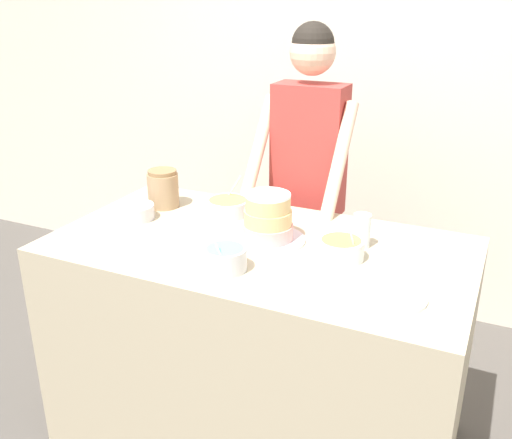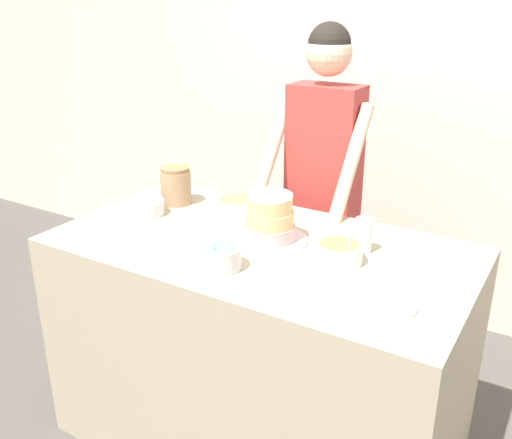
% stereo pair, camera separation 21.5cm
% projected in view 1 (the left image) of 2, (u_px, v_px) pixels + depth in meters
% --- Properties ---
extents(wall_back, '(10.00, 0.05, 2.60)m').
position_uv_depth(wall_back, '(363.00, 96.00, 3.34)').
color(wall_back, beige).
rests_on(wall_back, ground_plane).
extents(counter, '(1.64, 0.89, 0.95)m').
position_uv_depth(counter, '(259.00, 346.00, 2.41)').
color(counter, tan).
rests_on(counter, ground_plane).
extents(person_baker, '(0.46, 0.48, 1.75)m').
position_uv_depth(person_baker, '(308.00, 164.00, 2.76)').
color(person_baker, '#2D2D38').
rests_on(person_baker, ground_plane).
extents(cake, '(0.30, 0.30, 0.20)m').
position_uv_depth(cake, '(268.00, 220.00, 2.23)').
color(cake, silver).
rests_on(cake, counter).
extents(frosting_bowl_olive, '(0.17, 0.17, 0.17)m').
position_uv_depth(frosting_bowl_olive, '(341.00, 248.00, 2.09)').
color(frosting_bowl_olive, white).
rests_on(frosting_bowl_olive, counter).
extents(frosting_bowl_pink, '(0.17, 0.17, 0.06)m').
position_uv_depth(frosting_bowl_pink, '(135.00, 211.00, 2.47)').
color(frosting_bowl_pink, silver).
rests_on(frosting_bowl_pink, counter).
extents(frosting_bowl_blue, '(0.15, 0.15, 0.17)m').
position_uv_depth(frosting_bowl_blue, '(225.00, 258.00, 2.01)').
color(frosting_bowl_blue, silver).
rests_on(frosting_bowl_blue, counter).
extents(frosting_bowl_yellow, '(0.19, 0.19, 0.16)m').
position_uv_depth(frosting_bowl_yellow, '(228.00, 206.00, 2.52)').
color(frosting_bowl_yellow, silver).
rests_on(frosting_bowl_yellow, counter).
extents(drinking_glass, '(0.07, 0.07, 0.13)m').
position_uv_depth(drinking_glass, '(362.00, 231.00, 2.18)').
color(drinking_glass, silver).
rests_on(drinking_glass, counter).
extents(ceramic_plate, '(0.22, 0.22, 0.01)m').
position_uv_depth(ceramic_plate, '(392.00, 297.00, 1.83)').
color(ceramic_plate, silver).
rests_on(ceramic_plate, counter).
extents(stoneware_jar, '(0.14, 0.14, 0.17)m').
position_uv_depth(stoneware_jar, '(163.00, 189.00, 2.59)').
color(stoneware_jar, '#9E7F5B').
rests_on(stoneware_jar, counter).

